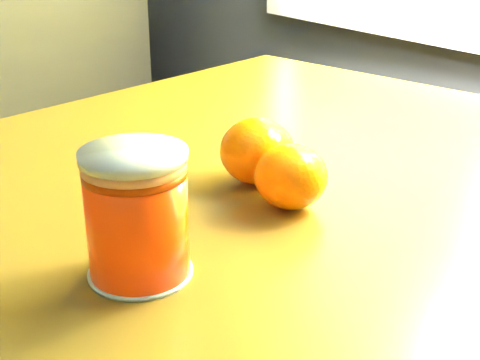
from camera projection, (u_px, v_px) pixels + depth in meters
table at (204, 295)px, 0.68m from camera, size 1.22×0.96×0.82m
juice_glass at (137, 215)px, 0.49m from camera, size 0.08×0.08×0.10m
orange_front at (257, 151)px, 0.67m from camera, size 0.08×0.08×0.07m
orange_back at (291, 176)px, 0.61m from camera, size 0.09×0.09×0.06m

